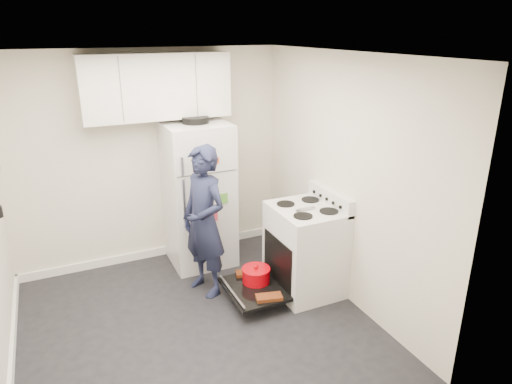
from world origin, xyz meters
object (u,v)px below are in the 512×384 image
person (204,222)px  open_oven_door (255,282)px  electric_range (304,250)px  refrigerator (199,194)px

person → open_oven_door: bearing=27.8°
electric_range → refrigerator: (-0.80, 1.10, 0.39)m
electric_range → person: 1.10m
electric_range → refrigerator: refrigerator is taller
electric_range → person: person is taller
open_oven_door → person: (-0.41, 0.37, 0.62)m
person → refrigerator: bearing=146.3°
open_oven_door → refrigerator: (-0.24, 1.05, 0.67)m
open_oven_door → electric_range: bearing=-4.8°
refrigerator → person: refrigerator is taller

